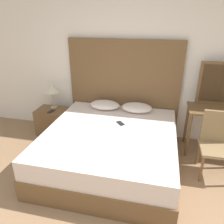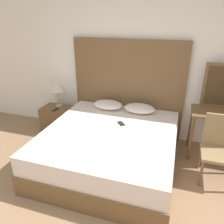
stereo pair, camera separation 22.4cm
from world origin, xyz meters
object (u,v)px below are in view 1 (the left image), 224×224
object	(u,v)px
table_lamp	(52,88)
vanity_desk	(214,118)
phone_on_nightstand	(51,111)
bed	(111,148)
chair	(219,140)
phone_on_bed	(121,123)
nightstand	(53,121)

from	to	relation	value
table_lamp	vanity_desk	size ratio (longest dim) A/B	0.58
phone_on_nightstand	vanity_desk	xyz separation A→B (m)	(2.75, 0.10, 0.12)
bed	vanity_desk	world-z (taller)	vanity_desk
bed	chair	distance (m)	1.54
phone_on_bed	chair	distance (m)	1.41
bed	table_lamp	bearing A→B (deg)	148.88
bed	phone_on_bed	distance (m)	0.40
phone_on_bed	vanity_desk	world-z (taller)	vanity_desk
table_lamp	chair	bearing A→B (deg)	-11.86
bed	nightstand	xyz separation A→B (m)	(-1.29, 0.69, -0.04)
chair	vanity_desk	bearing A→B (deg)	90.50
phone_on_nightstand	chair	bearing A→B (deg)	-8.30
nightstand	table_lamp	size ratio (longest dim) A/B	1.18
phone_on_bed	chair	world-z (taller)	chair
bed	phone_on_bed	bearing A→B (deg)	68.54
chair	nightstand	bearing A→B (deg)	169.80
bed	vanity_desk	xyz separation A→B (m)	(1.50, 0.69, 0.33)
nightstand	chair	world-z (taller)	chair
nightstand	vanity_desk	size ratio (longest dim) A/B	0.68
phone_on_nightstand	table_lamp	bearing A→B (deg)	99.00
nightstand	table_lamp	world-z (taller)	table_lamp
bed	chair	bearing A→B (deg)	7.05
vanity_desk	chair	bearing A→B (deg)	-89.50
bed	table_lamp	distance (m)	1.61
phone_on_bed	vanity_desk	distance (m)	1.47
table_lamp	chair	xyz separation A→B (m)	(2.79, -0.59, -0.37)
nightstand	chair	xyz separation A→B (m)	(2.80, -0.50, 0.26)
phone_on_nightstand	chair	world-z (taller)	chair
table_lamp	phone_on_nightstand	world-z (taller)	table_lamp
phone_on_bed	bed	bearing A→B (deg)	-111.46
table_lamp	phone_on_nightstand	xyz separation A→B (m)	(0.03, -0.18, -0.38)
vanity_desk	chair	xyz separation A→B (m)	(0.00, -0.51, -0.11)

